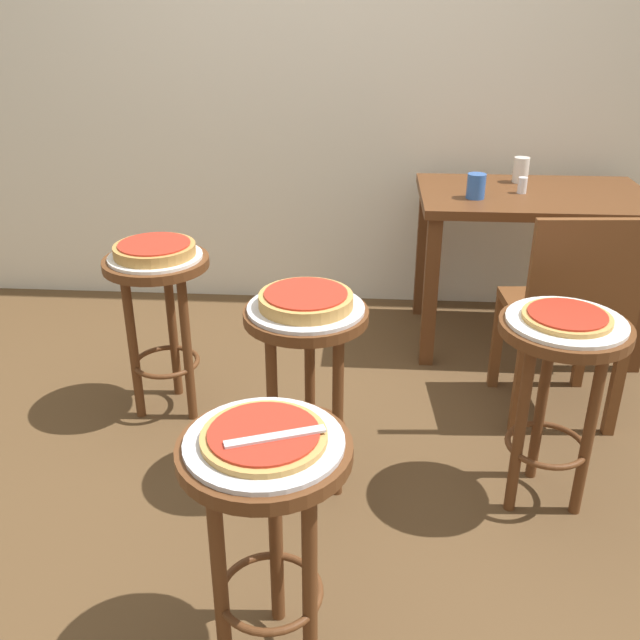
# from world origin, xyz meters

# --- Properties ---
(ground_plane) EXTENTS (6.00, 6.00, 0.00)m
(ground_plane) POSITION_xyz_m (0.00, 0.00, 0.00)
(ground_plane) COLOR brown
(stool_foreground) EXTENTS (0.39, 0.39, 0.65)m
(stool_foreground) POSITION_xyz_m (-0.00, -0.70, 0.48)
(stool_foreground) COLOR #5B3319
(stool_foreground) RESTS_ON ground_plane
(serving_plate_foreground) EXTENTS (0.35, 0.35, 0.01)m
(serving_plate_foreground) POSITION_xyz_m (-0.00, -0.70, 0.65)
(serving_plate_foreground) COLOR silver
(serving_plate_foreground) RESTS_ON stool_foreground
(pizza_foreground) EXTENTS (0.28, 0.28, 0.02)m
(pizza_foreground) POSITION_xyz_m (-0.00, -0.70, 0.67)
(pizza_foreground) COLOR tan
(pizza_foreground) RESTS_ON serving_plate_foreground
(stool_middle) EXTENTS (0.39, 0.39, 0.65)m
(stool_middle) POSITION_xyz_m (0.80, -0.03, 0.48)
(stool_middle) COLOR #5B3319
(stool_middle) RESTS_ON ground_plane
(serving_plate_middle) EXTENTS (0.35, 0.35, 0.01)m
(serving_plate_middle) POSITION_xyz_m (0.80, -0.03, 0.65)
(serving_plate_middle) COLOR white
(serving_plate_middle) RESTS_ON stool_middle
(pizza_middle) EXTENTS (0.26, 0.26, 0.02)m
(pizza_middle) POSITION_xyz_m (0.80, -0.03, 0.67)
(pizza_middle) COLOR tan
(pizza_middle) RESTS_ON serving_plate_middle
(stool_leftside) EXTENTS (0.39, 0.39, 0.65)m
(stool_leftside) POSITION_xyz_m (0.03, 0.01, 0.48)
(stool_leftside) COLOR #5B3319
(stool_leftside) RESTS_ON ground_plane
(serving_plate_leftside) EXTENTS (0.36, 0.36, 0.01)m
(serving_plate_leftside) POSITION_xyz_m (0.03, 0.01, 0.65)
(serving_plate_leftside) COLOR silver
(serving_plate_leftside) RESTS_ON stool_leftside
(pizza_leftside) EXTENTS (0.29, 0.29, 0.05)m
(pizza_leftside) POSITION_xyz_m (0.03, 0.01, 0.68)
(pizza_leftside) COLOR tan
(pizza_leftside) RESTS_ON serving_plate_leftside
(stool_rear) EXTENTS (0.39, 0.39, 0.65)m
(stool_rear) POSITION_xyz_m (-0.56, 0.43, 0.48)
(stool_rear) COLOR #5B3319
(stool_rear) RESTS_ON ground_plane
(serving_plate_rear) EXTENTS (0.34, 0.34, 0.01)m
(serving_plate_rear) POSITION_xyz_m (-0.56, 0.43, 0.65)
(serving_plate_rear) COLOR white
(serving_plate_rear) RESTS_ON stool_rear
(pizza_rear) EXTENTS (0.30, 0.30, 0.05)m
(pizza_rear) POSITION_xyz_m (-0.56, 0.43, 0.68)
(pizza_rear) COLOR #B78442
(pizza_rear) RESTS_ON serving_plate_rear
(dining_table) EXTENTS (1.01, 0.65, 0.72)m
(dining_table) POSITION_xyz_m (0.94, 1.17, 0.60)
(dining_table) COLOR #5B3319
(dining_table) RESTS_ON ground_plane
(cup_near_edge) EXTENTS (0.08, 0.08, 0.11)m
(cup_near_edge) POSITION_xyz_m (0.67, 1.05, 0.78)
(cup_near_edge) COLOR #3360B2
(cup_near_edge) RESTS_ON dining_table
(cup_far_edge) EXTENTS (0.07, 0.07, 0.12)m
(cup_far_edge) POSITION_xyz_m (0.91, 1.34, 0.78)
(cup_far_edge) COLOR silver
(cup_far_edge) RESTS_ON dining_table
(condiment_shaker) EXTENTS (0.04, 0.04, 0.07)m
(condiment_shaker) POSITION_xyz_m (0.88, 1.15, 0.76)
(condiment_shaker) COLOR white
(condiment_shaker) RESTS_ON dining_table
(wooden_chair) EXTENTS (0.43, 0.43, 0.85)m
(wooden_chair) POSITION_xyz_m (0.96, 0.48, 0.47)
(wooden_chair) COLOR brown
(wooden_chair) RESTS_ON ground_plane
(pizza_server_knife) EXTENTS (0.21, 0.10, 0.01)m
(pizza_server_knife) POSITION_xyz_m (0.03, -0.72, 0.68)
(pizza_server_knife) COLOR silver
(pizza_server_knife) RESTS_ON pizza_foreground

